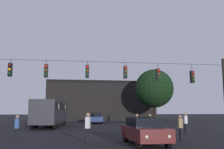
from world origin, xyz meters
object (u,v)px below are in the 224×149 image
(car_near_right, at_px, (145,130))
(pedestrian_crossing_left, at_px, (17,126))
(tree_left_silhouette, at_px, (154,88))
(pedestrian_near_bus, at_px, (180,126))
(pedestrian_crossing_right, at_px, (137,124))
(pedestrian_far_side, at_px, (185,122))
(city_bus, at_px, (51,111))
(pedestrian_trailing, at_px, (88,126))
(car_far_left, at_px, (96,118))
(pedestrian_crossing_center, at_px, (150,123))

(car_near_right, height_order, pedestrian_crossing_left, pedestrian_crossing_left)
(tree_left_silhouette, bearing_deg, pedestrian_near_bus, -103.84)
(car_near_right, relative_size, tree_left_silhouette, 0.52)
(pedestrian_crossing_right, xyz_separation_m, pedestrian_far_side, (4.40, 1.52, 0.04))
(pedestrian_far_side, bearing_deg, car_near_right, -131.67)
(pedestrian_crossing_left, height_order, pedestrian_far_side, pedestrian_far_side)
(city_bus, distance_m, pedestrian_crossing_right, 14.47)
(pedestrian_near_bus, height_order, pedestrian_trailing, pedestrian_trailing)
(car_far_left, bearing_deg, tree_left_silhouette, 12.49)
(city_bus, height_order, car_near_right, city_bus)
(car_far_left, distance_m, pedestrian_crossing_left, 21.70)
(car_near_right, bearing_deg, pedestrian_crossing_right, 82.25)
(pedestrian_crossing_center, height_order, pedestrian_crossing_right, pedestrian_crossing_right)
(tree_left_silhouette, bearing_deg, pedestrian_crossing_right, -110.82)
(pedestrian_crossing_right, distance_m, pedestrian_trailing, 4.93)
(pedestrian_trailing, xyz_separation_m, pedestrian_far_side, (8.14, 4.73, -0.04))
(pedestrian_crossing_right, height_order, pedestrian_near_bus, pedestrian_crossing_right)
(car_near_right, xyz_separation_m, pedestrian_trailing, (-3.19, 0.84, 0.23))
(pedestrian_crossing_right, distance_m, tree_left_silhouette, 23.24)
(pedestrian_crossing_left, bearing_deg, car_near_right, -18.86)
(car_far_left, distance_m, pedestrian_near_bus, 22.09)
(city_bus, relative_size, car_near_right, 2.54)
(car_far_left, distance_m, pedestrian_trailing, 22.51)
(pedestrian_crossing_center, distance_m, pedestrian_crossing_right, 1.85)
(pedestrian_crossing_right, xyz_separation_m, pedestrian_trailing, (-3.74, -3.21, 0.08))
(car_far_left, xyz_separation_m, pedestrian_crossing_center, (2.82, -17.92, 0.13))
(tree_left_silhouette, bearing_deg, pedestrian_crossing_left, -125.40)
(car_far_left, height_order, pedestrian_crossing_center, pedestrian_crossing_center)
(tree_left_silhouette, bearing_deg, car_far_left, -167.51)
(pedestrian_near_bus, xyz_separation_m, pedestrian_trailing, (-5.96, -0.62, 0.11))
(pedestrian_crossing_right, xyz_separation_m, tree_left_silhouette, (8.11, 21.31, 4.46))
(pedestrian_trailing, bearing_deg, city_bus, 102.84)
(pedestrian_crossing_center, relative_size, tree_left_silhouette, 0.19)
(pedestrian_crossing_left, xyz_separation_m, pedestrian_crossing_center, (9.44, 2.74, 0.00))
(pedestrian_crossing_left, bearing_deg, pedestrian_trailing, -21.75)
(city_bus, xyz_separation_m, pedestrian_crossing_right, (7.31, -12.45, -0.93))
(car_far_left, bearing_deg, pedestrian_trailing, -95.79)
(pedestrian_crossing_center, distance_m, pedestrian_near_bus, 3.95)
(car_near_right, relative_size, pedestrian_crossing_center, 2.69)
(car_near_right, height_order, pedestrian_far_side, pedestrian_far_side)
(pedestrian_crossing_left, xyz_separation_m, pedestrian_crossing_right, (8.09, 1.47, 0.02))
(pedestrian_near_bus, bearing_deg, tree_left_silhouette, 76.16)
(pedestrian_crossing_right, distance_m, pedestrian_far_side, 4.66)
(pedestrian_crossing_right, bearing_deg, pedestrian_crossing_center, 43.26)
(pedestrian_crossing_left, distance_m, pedestrian_far_side, 12.85)
(city_bus, relative_size, pedestrian_trailing, 6.24)
(pedestrian_far_side, bearing_deg, pedestrian_crossing_right, -160.95)
(car_near_right, bearing_deg, pedestrian_crossing_center, 70.32)
(pedestrian_crossing_center, bearing_deg, pedestrian_far_side, 4.68)
(car_near_right, distance_m, pedestrian_crossing_center, 5.65)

